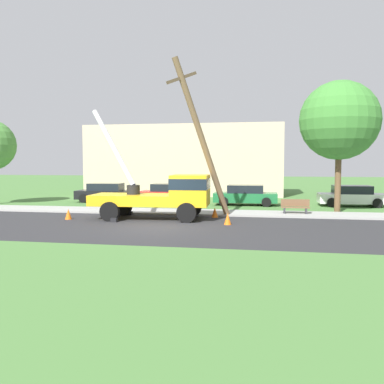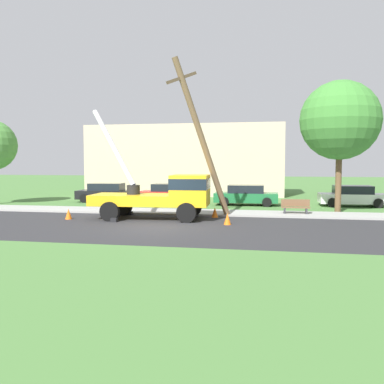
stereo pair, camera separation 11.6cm
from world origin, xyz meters
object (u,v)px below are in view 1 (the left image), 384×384
parked_sedan_red (169,193)px  traffic_cone_ahead (228,219)px  traffic_cone_behind (68,214)px  roadside_tree_far (339,121)px  traffic_cone_curbside (215,212)px  leaning_utility_pole (201,138)px  parked_sedan_black (106,193)px  parked_sedan_green (245,195)px  utility_truck (166,193)px  park_bench (295,207)px  parked_sedan_white (352,196)px

parked_sedan_red → traffic_cone_ahead: bearing=-62.2°
parked_sedan_red → traffic_cone_behind: bearing=-107.8°
parked_sedan_red → roadside_tree_far: roadside_tree_far is taller
traffic_cone_curbside → parked_sedan_red: 8.79m
leaning_utility_pole → parked_sedan_black: size_ratio=1.88×
traffic_cone_curbside → parked_sedan_green: bearing=79.4°
utility_truck → park_bench: size_ratio=4.31×
leaning_utility_pole → traffic_cone_ahead: bearing=-52.8°
parked_sedan_red → parked_sedan_white: 12.89m
parked_sedan_red → park_bench: 10.51m
park_bench → roadside_tree_far: bearing=35.3°
utility_truck → parked_sedan_white: 13.92m
utility_truck → park_bench: bearing=23.1°
traffic_cone_ahead → parked_sedan_white: (7.55, 10.01, 0.43)m
traffic_cone_behind → parked_sedan_green: parked_sedan_green is taller
traffic_cone_curbside → parked_sedan_white: size_ratio=0.13×
traffic_cone_behind → parked_sedan_red: (3.14, 9.75, 0.43)m
traffic_cone_ahead → parked_sedan_red: (-5.34, 10.14, 0.43)m
parked_sedan_black → roadside_tree_far: bearing=-13.2°
parked_sedan_red → parked_sedan_white: size_ratio=0.99×
leaning_utility_pole → parked_sedan_green: leaning_utility_pole is taller
utility_truck → leaning_utility_pole: (1.78, 0.70, 2.92)m
leaning_utility_pole → parked_sedan_red: 9.52m
traffic_cone_curbside → parked_sedan_black: parked_sedan_black is taller
traffic_cone_behind → roadside_tree_far: (14.50, 5.81, 5.20)m
traffic_cone_curbside → parked_sedan_red: bearing=120.0°
parked_sedan_red → parked_sedan_white: (12.89, -0.13, 0.00)m
traffic_cone_ahead → parked_sedan_black: bearing=135.7°
utility_truck → parked_sedan_white: (10.96, 8.56, -0.70)m
utility_truck → roadside_tree_far: roadside_tree_far is taller
utility_truck → roadside_tree_far: 11.32m
traffic_cone_behind → roadside_tree_far: roadside_tree_far is taller
utility_truck → traffic_cone_curbside: size_ratio=12.31×
parked_sedan_red → utility_truck: bearing=-77.5°
parked_sedan_white → roadside_tree_far: roadside_tree_far is taller
utility_truck → parked_sedan_green: utility_truck is taller
traffic_cone_ahead → roadside_tree_far: size_ratio=0.07×
parked_sedan_white → park_bench: bearing=-126.1°
parked_sedan_white → traffic_cone_ahead: bearing=-127.0°
parked_sedan_green → parked_sedan_red: bearing=173.0°
parked_sedan_red → roadside_tree_far: 12.94m
traffic_cone_behind → parked_sedan_green: bearing=45.7°
park_bench → utility_truck: bearing=-156.9°
parked_sedan_black → parked_sedan_red: bearing=1.6°
parked_sedan_black → park_bench: bearing=-22.4°
utility_truck → parked_sedan_black: 10.98m
utility_truck → park_bench: utility_truck is taller
leaning_utility_pole → traffic_cone_curbside: size_ratio=15.13×
utility_truck → leaning_utility_pole: leaning_utility_pole is taller
traffic_cone_ahead → traffic_cone_curbside: bearing=110.6°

